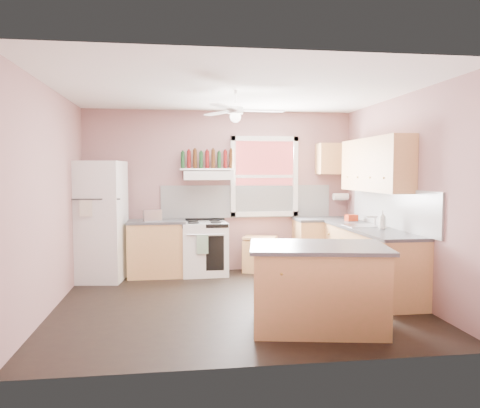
{
  "coord_description": "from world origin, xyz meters",
  "views": [
    {
      "loc": [
        -0.76,
        -5.88,
        1.69
      ],
      "look_at": [
        0.1,
        0.3,
        1.25
      ],
      "focal_mm": 35.0,
      "sensor_mm": 36.0,
      "label": 1
    }
  ],
  "objects": [
    {
      "name": "base_cabinet_corner",
      "position": [
        1.75,
        1.7,
        0.43
      ],
      "size": [
        1.0,
        0.6,
        0.86
      ],
      "primitive_type": "cube",
      "color": "tan",
      "rests_on": "floor"
    },
    {
      "name": "range_hood",
      "position": [
        -0.23,
        1.75,
        1.62
      ],
      "size": [
        0.78,
        0.5,
        0.14
      ],
      "primitive_type": "cube",
      "color": "white",
      "rests_on": "wall_back"
    },
    {
      "name": "upper_cabinet_corner",
      "position": [
        1.95,
        1.83,
        1.9
      ],
      "size": [
        0.6,
        0.33,
        0.52
      ],
      "primitive_type": "cube",
      "color": "tan",
      "rests_on": "wall_back"
    },
    {
      "name": "backsplash_right",
      "position": [
        2.23,
        0.3,
        1.18
      ],
      "size": [
        0.03,
        2.6,
        0.55
      ],
      "primitive_type": "cube",
      "color": "white",
      "rests_on": "wall_right"
    },
    {
      "name": "refrigerator",
      "position": [
        -1.95,
        1.53,
        0.92
      ],
      "size": [
        0.87,
        0.85,
        1.84
      ],
      "primitive_type": "cube",
      "rotation": [
        0.0,
        0.0,
        -0.12
      ],
      "color": "white",
      "rests_on": "floor"
    },
    {
      "name": "window_view",
      "position": [
        0.75,
        1.98,
        1.6
      ],
      "size": [
        1.0,
        0.02,
        1.2
      ],
      "primitive_type": "cube",
      "color": "maroon",
      "rests_on": "wall_back"
    },
    {
      "name": "counter_right",
      "position": [
        1.94,
        0.3,
        0.88
      ],
      "size": [
        0.62,
        2.22,
        0.04
      ],
      "primitive_type": "cube",
      "color": "#3F3F42",
      "rests_on": "base_cabinet_right"
    },
    {
      "name": "wall_left",
      "position": [
        -2.27,
        0.0,
        1.35
      ],
      "size": [
        0.05,
        4.0,
        2.7
      ],
      "primitive_type": "cube",
      "color": "#926765",
      "rests_on": "ground"
    },
    {
      "name": "red_caddy",
      "position": [
        2.01,
        1.2,
        0.95
      ],
      "size": [
        0.2,
        0.15,
        0.1
      ],
      "primitive_type": "cube",
      "rotation": [
        0.0,
        0.0,
        0.19
      ],
      "color": "red",
      "rests_on": "counter_right"
    },
    {
      "name": "ceiling_fan_hub",
      "position": [
        0.0,
        0.0,
        2.45
      ],
      "size": [
        0.2,
        0.2,
        0.08
      ],
      "primitive_type": "cylinder",
      "color": "white",
      "rests_on": "ceiling"
    },
    {
      "name": "bottle_shelf",
      "position": [
        -0.23,
        1.87,
        1.72
      ],
      "size": [
        0.9,
        0.26,
        0.03
      ],
      "primitive_type": "cube",
      "color": "white",
      "rests_on": "range_hood"
    },
    {
      "name": "upper_cabinet_right",
      "position": [
        2.08,
        0.5,
        1.78
      ],
      "size": [
        0.33,
        1.8,
        0.76
      ],
      "primitive_type": "cube",
      "color": "tan",
      "rests_on": "wall_right"
    },
    {
      "name": "wall_right",
      "position": [
        2.27,
        0.0,
        1.35
      ],
      "size": [
        0.05,
        4.0,
        2.7
      ],
      "primitive_type": "cube",
      "color": "#926765",
      "rests_on": "ground"
    },
    {
      "name": "soap_bottle",
      "position": [
        2.02,
        0.09,
        1.03
      ],
      "size": [
        0.13,
        0.13,
        0.26
      ],
      "primitive_type": "imported",
      "rotation": [
        0.0,
        0.0,
        5.89
      ],
      "color": "silver",
      "rests_on": "counter_right"
    },
    {
      "name": "faucet",
      "position": [
        2.1,
        0.5,
        0.97
      ],
      "size": [
        0.03,
        0.03,
        0.14
      ],
      "primitive_type": "cylinder",
      "color": "silver",
      "rests_on": "sink"
    },
    {
      "name": "stove",
      "position": [
        -0.3,
        1.7,
        0.43
      ],
      "size": [
        0.75,
        0.66,
        0.86
      ],
      "primitive_type": "cube",
      "rotation": [
        0.0,
        0.0,
        0.03
      ],
      "color": "white",
      "rests_on": "floor"
    },
    {
      "name": "window_frame",
      "position": [
        0.75,
        1.96,
        1.6
      ],
      "size": [
        1.16,
        0.07,
        1.36
      ],
      "primitive_type": "cube",
      "color": "white",
      "rests_on": "wall_back"
    },
    {
      "name": "sink",
      "position": [
        1.94,
        0.5,
        0.9
      ],
      "size": [
        0.55,
        0.45,
        0.03
      ],
      "primitive_type": "cube",
      "color": "silver",
      "rests_on": "counter_right"
    },
    {
      "name": "toaster",
      "position": [
        -1.12,
        1.61,
        0.99
      ],
      "size": [
        0.31,
        0.22,
        0.18
      ],
      "primitive_type": "cube",
      "rotation": [
        0.0,
        0.0,
        0.23
      ],
      "color": "silver",
      "rests_on": "counter_left"
    },
    {
      "name": "counter_corner",
      "position": [
        1.75,
        1.7,
        0.88
      ],
      "size": [
        1.02,
        0.62,
        0.04
      ],
      "primitive_type": "cube",
      "color": "#3F3F42",
      "rests_on": "base_cabinet_corner"
    },
    {
      "name": "base_cabinet_left",
      "position": [
        -1.06,
        1.7,
        0.43
      ],
      "size": [
        0.9,
        0.6,
        0.86
      ],
      "primitive_type": "cube",
      "color": "tan",
      "rests_on": "floor"
    },
    {
      "name": "ceiling",
      "position": [
        0.0,
        0.0,
        2.7
      ],
      "size": [
        4.5,
        4.5,
        0.0
      ],
      "primitive_type": "plane",
      "color": "white",
      "rests_on": "ground"
    },
    {
      "name": "wine_bottles",
      "position": [
        -0.23,
        1.87,
        1.88
      ],
      "size": [
        0.86,
        0.06,
        0.31
      ],
      "color": "#143819",
      "rests_on": "bottle_shelf"
    },
    {
      "name": "cart",
      "position": [
        0.64,
        1.75,
        0.27
      ],
      "size": [
        0.63,
        0.53,
        0.54
      ],
      "primitive_type": "cube",
      "rotation": [
        0.0,
        0.0,
        -0.38
      ],
      "color": "tan",
      "rests_on": "floor"
    },
    {
      "name": "island_top",
      "position": [
        0.75,
        -1.1,
        0.88
      ],
      "size": [
        1.59,
        1.19,
        0.04
      ],
      "primitive_type": "cube",
      "rotation": [
        0.0,
        0.0,
        -0.18
      ],
      "color": "#3F3F42",
      "rests_on": "island"
    },
    {
      "name": "paper_towel",
      "position": [
        2.07,
        1.86,
        1.25
      ],
      "size": [
        0.26,
        0.12,
        0.12
      ],
      "primitive_type": "cylinder",
      "rotation": [
        0.0,
        1.57,
        0.0
      ],
      "color": "white",
      "rests_on": "wall_back"
    },
    {
      "name": "island",
      "position": [
        0.75,
        -1.1,
        0.43
      ],
      "size": [
        1.5,
        1.09,
        0.86
      ],
      "primitive_type": "cube",
      "rotation": [
        0.0,
        0.0,
        -0.18
      ],
      "color": "tan",
      "rests_on": "floor"
    },
    {
      "name": "wall_back",
      "position": [
        0.0,
        2.02,
        1.35
      ],
      "size": [
        4.5,
        0.05,
        2.7
      ],
      "primitive_type": "cube",
      "color": "#926765",
      "rests_on": "ground"
    },
    {
      "name": "base_cabinet_right",
      "position": [
        1.95,
        0.3,
        0.43
      ],
      "size": [
        0.6,
        2.2,
        0.86
      ],
      "primitive_type": "cube",
      "color": "tan",
      "rests_on": "floor"
    },
    {
      "name": "counter_left",
      "position": [
        -1.06,
        1.7,
        0.88
      ],
      "size": [
        0.92,
        0.62,
        0.04
      ],
      "primitive_type": "cube",
      "color": "#3F3F42",
      "rests_on": "base_cabinet_left"
    },
    {
      "name": "floor",
      "position": [
        0.0,
        0.0,
        0.0
      ],
      "size": [
        4.5,
        4.5,
        0.0
      ],
      "primitive_type": "plane",
      "color": "black",
      "rests_on": "ground"
    },
    {
      "name": "backsplash_back",
      "position": [
        0.45,
        1.99,
        1.18
      ],
      "size": [
        2.9,
        0.03,
        0.55
      ],
      "primitive_type": "cube",
      "color": "white",
      "rests_on": "wall_back"
    }
  ]
}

